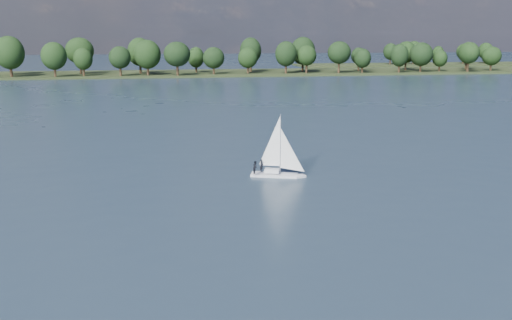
{
  "coord_description": "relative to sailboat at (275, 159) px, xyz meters",
  "views": [
    {
      "loc": [
        -22.17,
        -33.63,
        17.28
      ],
      "look_at": [
        -11.18,
        31.47,
        2.5
      ],
      "focal_mm": 40.0,
      "sensor_mm": 36.0,
      "label": 1
    }
  ],
  "objects": [
    {
      "name": "sailboat",
      "position": [
        0.0,
        0.0,
        0.0
      ],
      "size": [
        6.38,
        3.52,
        8.1
      ],
      "rotation": [
        0.0,
        0.0,
        -0.31
      ],
      "color": "silver",
      "rests_on": "ground"
    },
    {
      "name": "far_shore_back",
      "position": [
        168.59,
        227.07,
        -2.26
      ],
      "size": [
        220.0,
        30.0,
        1.4
      ],
      "primitive_type": "cube",
      "color": "black",
      "rests_on": "ground"
    },
    {
      "name": "ground",
      "position": [
        8.59,
        67.07,
        -2.26
      ],
      "size": [
        700.0,
        700.0,
        0.0
      ],
      "primitive_type": "plane",
      "color": "#233342",
      "rests_on": "ground"
    },
    {
      "name": "far_shore",
      "position": [
        8.59,
        179.07,
        -2.26
      ],
      "size": [
        660.0,
        40.0,
        1.5
      ],
      "primitive_type": "cube",
      "color": "black",
      "rests_on": "ground"
    },
    {
      "name": "treeline",
      "position": [
        -6.75,
        174.61,
        5.78
      ],
      "size": [
        562.56,
        73.7,
        18.13
      ],
      "color": "black",
      "rests_on": "ground"
    }
  ]
}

